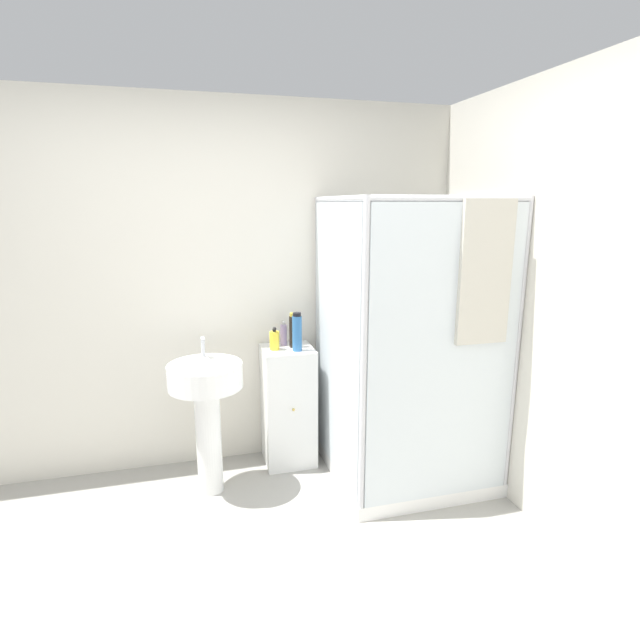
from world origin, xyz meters
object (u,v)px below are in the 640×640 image
at_px(shampoo_bottle_tall_black, 293,331).
at_px(lotion_bottle_white, 284,335).
at_px(sink, 207,399).
at_px(soap_dispenser, 274,340).
at_px(shampoo_bottle_blue, 297,332).

distance_m(shampoo_bottle_tall_black, lotion_bottle_white, 0.10).
xyz_separation_m(sink, soap_dispenser, (0.48, 0.23, 0.29)).
bearing_deg(lotion_bottle_white, shampoo_bottle_blue, -68.94).
height_order(sink, shampoo_bottle_tall_black, shampoo_bottle_tall_black).
bearing_deg(shampoo_bottle_tall_black, shampoo_bottle_blue, -85.88).
relative_size(sink, shampoo_bottle_tall_black, 4.09).
distance_m(shampoo_bottle_blue, lotion_bottle_white, 0.18).
bearing_deg(sink, shampoo_bottle_blue, 14.90).
bearing_deg(shampoo_bottle_blue, lotion_bottle_white, 111.06).
xyz_separation_m(soap_dispenser, lotion_bottle_white, (0.08, 0.10, 0.01)).
bearing_deg(sink, shampoo_bottle_tall_black, 22.77).
height_order(shampoo_bottle_tall_black, lotion_bottle_white, shampoo_bottle_tall_black).
bearing_deg(shampoo_bottle_blue, sink, -165.10).
xyz_separation_m(shampoo_bottle_tall_black, lotion_bottle_white, (-0.05, 0.07, -0.04)).
xyz_separation_m(sink, lotion_bottle_white, (0.56, 0.32, 0.30)).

